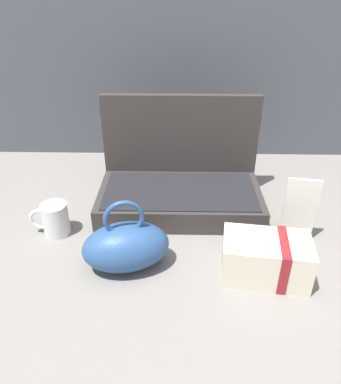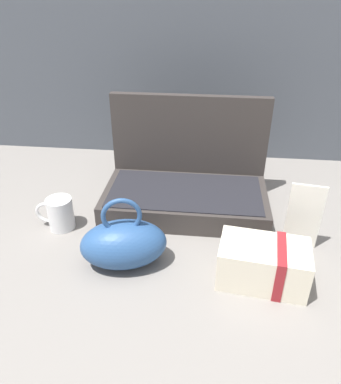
# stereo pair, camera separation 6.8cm
# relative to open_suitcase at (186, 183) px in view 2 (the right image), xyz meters

# --- Properties ---
(ground_plane) EXTENTS (6.00, 6.00, 0.00)m
(ground_plane) POSITION_rel_open_suitcase_xyz_m (-0.05, -0.19, -0.07)
(ground_plane) COLOR slate
(open_suitcase) EXTENTS (0.47, 0.27, 0.31)m
(open_suitcase) POSITION_rel_open_suitcase_xyz_m (0.00, 0.00, 0.00)
(open_suitcase) COLOR #332D2B
(open_suitcase) RESTS_ON ground_plane
(teal_pouch_handbag) EXTENTS (0.23, 0.17, 0.18)m
(teal_pouch_handbag) POSITION_rel_open_suitcase_xyz_m (-0.13, -0.29, -0.01)
(teal_pouch_handbag) COLOR #284C7F
(teal_pouch_handbag) RESTS_ON ground_plane
(cream_toiletry_bag) EXTENTS (0.21, 0.14, 0.10)m
(cream_toiletry_bag) POSITION_rel_open_suitcase_xyz_m (0.20, -0.31, -0.02)
(cream_toiletry_bag) COLOR beige
(cream_toiletry_bag) RESTS_ON ground_plane
(coffee_mug) EXTENTS (0.11, 0.07, 0.09)m
(coffee_mug) POSITION_rel_open_suitcase_xyz_m (-0.33, -0.16, -0.03)
(coffee_mug) COLOR silver
(coffee_mug) RESTS_ON ground_plane
(info_card_left) EXTENTS (0.08, 0.02, 0.18)m
(info_card_left) POSITION_rel_open_suitcase_xyz_m (0.30, -0.17, 0.02)
(info_card_left) COLOR silver
(info_card_left) RESTS_ON ground_plane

